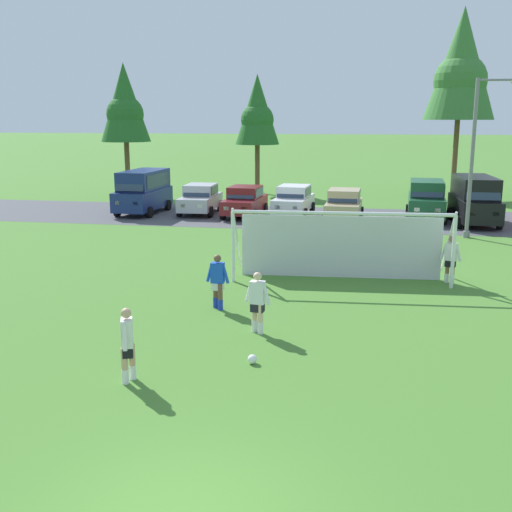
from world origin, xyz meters
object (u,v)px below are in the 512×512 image
at_px(soccer_ball, 252,359).
at_px(parked_car_slot_far_left, 143,191).
at_px(parked_car_slot_center, 294,200).
at_px(parked_car_slot_right, 426,200).
at_px(player_midfield_center, 128,345).
at_px(parked_car_slot_center_right, 344,205).
at_px(street_lamp, 476,157).
at_px(player_defender_far, 451,260).
at_px(player_winger_left, 257,303).
at_px(parked_car_slot_left, 200,199).
at_px(player_striker_near, 218,282).
at_px(soccer_goal, 341,243).
at_px(parked_car_slot_center_left, 245,201).
at_px(parked_car_slot_far_right, 475,199).

relative_size(soccer_ball, parked_car_slot_far_left, 0.05).
bearing_deg(parked_car_slot_center, parked_car_slot_right, -1.85).
bearing_deg(player_midfield_center, parked_car_slot_center_right, 80.43).
bearing_deg(parked_car_slot_right, street_lamp, -72.42).
relative_size(player_defender_far, parked_car_slot_center_right, 0.38).
distance_m(player_winger_left, parked_car_slot_center_right, 18.66).
height_order(parked_car_slot_center_right, parked_car_slot_right, parked_car_slot_right).
relative_size(player_defender_far, parked_car_slot_left, 0.39).
relative_size(player_striker_near, player_defender_far, 1.00).
distance_m(player_winger_left, parked_car_slot_center, 20.15).
bearing_deg(player_midfield_center, street_lamp, 61.77).
relative_size(soccer_ball, soccer_goal, 0.03).
bearing_deg(parked_car_slot_center, player_striker_near, -90.33).
distance_m(soccer_goal, street_lamp, 10.78).
bearing_deg(player_defender_far, parked_car_slot_center_left, 126.48).
bearing_deg(parked_car_slot_center_right, parked_car_slot_center_left, 174.37).
relative_size(soccer_goal, player_striker_near, 4.59).
distance_m(player_striker_near, parked_car_slot_center_right, 17.03).
bearing_deg(parked_car_slot_far_left, parked_car_slot_right, 1.76).
distance_m(soccer_ball, parked_car_slot_far_right, 22.39).
bearing_deg(player_winger_left, street_lamp, 62.69).
bearing_deg(parked_car_slot_left, player_defender_far, -47.73).
height_order(player_winger_left, parked_car_slot_left, parked_car_slot_left).
bearing_deg(parked_car_slot_far_left, parked_car_slot_center_right, -3.71).
relative_size(player_midfield_center, parked_car_slot_left, 0.39).
height_order(soccer_ball, soccer_goal, soccer_goal).
xyz_separation_m(soccer_ball, street_lamp, (7.37, 16.85, 3.67)).
relative_size(player_striker_near, parked_car_slot_left, 0.39).
relative_size(player_winger_left, parked_car_slot_center_left, 0.38).
bearing_deg(player_midfield_center, parked_car_slot_center_left, 94.82).
height_order(player_midfield_center, player_winger_left, same).
bearing_deg(soccer_ball, player_defender_far, 56.67).
xyz_separation_m(parked_car_slot_far_left, parked_car_slot_center_left, (6.14, -0.21, -0.47)).
bearing_deg(soccer_ball, parked_car_slot_center_right, 86.42).
xyz_separation_m(soccer_goal, parked_car_slot_far_right, (6.49, 12.76, 0.05)).
relative_size(parked_car_slot_far_left, street_lamp, 0.67).
bearing_deg(player_winger_left, parked_car_slot_far_left, 117.85).
xyz_separation_m(parked_car_slot_center, parked_car_slot_far_right, (9.77, -1.35, 0.47)).
bearing_deg(player_winger_left, parked_car_slot_center_left, 102.06).
height_order(parked_car_slot_left, parked_car_slot_center_right, same).
height_order(player_striker_near, player_midfield_center, same).
bearing_deg(parked_car_slot_right, soccer_ball, -104.71).
bearing_deg(parked_car_slot_center_left, parked_car_slot_center, 19.35).
relative_size(parked_car_slot_left, parked_car_slot_center, 0.98).
xyz_separation_m(parked_car_slot_center_right, parked_car_slot_far_right, (6.83, 0.15, 0.47)).
height_order(parked_car_slot_left, parked_car_slot_far_right, parked_car_slot_far_right).
xyz_separation_m(player_striker_near, parked_car_slot_far_right, (9.88, 16.90, 0.52)).
xyz_separation_m(player_striker_near, player_midfield_center, (-0.68, -5.33, 0.00)).
relative_size(parked_car_slot_center_right, parked_car_slot_right, 0.91).
xyz_separation_m(parked_car_slot_center_left, street_lamp, (11.72, -4.39, 2.90)).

